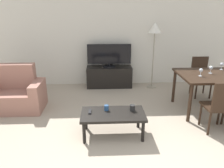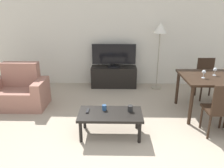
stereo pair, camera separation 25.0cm
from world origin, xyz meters
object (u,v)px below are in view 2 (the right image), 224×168
Objects in this scene: wine_glass_left at (204,72)px; cup_white_near at (104,108)px; tv at (114,56)px; tv_stand at (114,77)px; dining_chair_near at (221,108)px; dining_chair_far at (206,76)px; dining_table at (213,81)px; floor_lamp at (160,32)px; armchair at (20,92)px; cup_colored_far at (130,108)px; remote_primary at (88,111)px; wine_glass_center at (215,70)px; coffee_table at (110,116)px.

cup_white_near is at bearing -161.23° from wine_glass_left.
tv_stand is at bearing 90.00° from tv.
dining_chair_near is 1.65m from dining_chair_far.
tv is 2.82m from dining_chair_near.
tv reaches higher than dining_chair_near.
floor_lamp is at bearing 119.41° from dining_table.
tv is at bearing 141.43° from dining_table.
cup_white_near is (1.77, -0.95, 0.12)m from armchair.
dining_chair_far reaches higher than armchair.
dining_table reaches higher than tv_stand.
wine_glass_left reaches higher than dining_chair_near.
dining_chair_near reaches higher than armchair.
floor_lamp is 1.65m from wine_glass_left.
dining_chair_near is (1.64, -2.27, 0.23)m from tv_stand.
cup_white_near is 0.41m from cup_colored_far.
dining_chair_near reaches higher than cup_colored_far.
wine_glass_center is at bearing 19.61° from remote_primary.
tv is at bearing 97.30° from cup_colored_far.
dining_chair_near is 10.21× the size of cup_white_near.
dining_table is 0.71× the size of floor_lamp.
floor_lamp reaches higher than cup_colored_far.
dining_chair_far reaches higher than coffee_table.
remote_primary is (-2.43, -1.55, -0.10)m from dining_chair_far.
tv is at bearing -90.00° from tv_stand.
wine_glass_left reaches higher than dining_table.
tv_stand is at bearing 142.90° from wine_glass_center.
tv is at bearing 142.95° from wine_glass_center.
cup_colored_far is (0.28, -2.19, -0.38)m from tv.
floor_lamp is 2.43m from cup_colored_far.
tv reaches higher than armchair.
wine_glass_left is at bearing 22.95° from coffee_table.
wine_glass_center is (0.23, 0.86, 0.35)m from dining_chair_near.
floor_lamp is 10.67× the size of remote_primary.
dining_chair_near is (1.67, -0.01, 0.15)m from coffee_table.
tv is 1.22× the size of dining_chair_near.
dining_table is (1.84, -1.47, 0.39)m from tv_stand.
armchair is 3.70m from dining_chair_near.
coffee_table is 0.17m from cup_white_near.
armchair is 7.45× the size of wine_glass_center.
cup_colored_far is at bearing -139.05° from dining_chair_far.
cup_white_near is (-1.77, 0.11, -0.06)m from dining_chair_near.
cup_white_near is at bearing -120.27° from floor_lamp.
dining_table is at bearing 23.05° from coffee_table.
tv reaches higher than wine_glass_left.
tv is (0.00, -0.00, 0.55)m from tv_stand.
wine_glass_center is (0.26, 0.16, 0.00)m from wine_glass_left.
tv is 11.17× the size of cup_colored_far.
dining_table is 2.36m from remote_primary.
dining_chair_near reaches higher than cup_white_near.
wine_glass_center is at bearing -37.10° from tv_stand.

